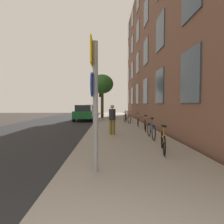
% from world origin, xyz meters
% --- Properties ---
extents(ground_plane, '(41.80, 41.80, 0.00)m').
position_xyz_m(ground_plane, '(-2.40, 15.00, 0.00)').
color(ground_plane, '#332D28').
extents(road_asphalt, '(7.00, 38.00, 0.01)m').
position_xyz_m(road_asphalt, '(-4.50, 15.00, 0.01)').
color(road_asphalt, '#232326').
rests_on(road_asphalt, ground).
extents(sidewalk, '(4.20, 38.00, 0.12)m').
position_xyz_m(sidewalk, '(1.10, 15.00, 0.06)').
color(sidewalk, gray).
rests_on(sidewalk, ground).
extents(building_facade, '(0.56, 27.00, 14.23)m').
position_xyz_m(building_facade, '(3.69, 14.50, 7.13)').
color(building_facade, brown).
rests_on(building_facade, ground).
extents(sign_post, '(0.15, 0.60, 3.10)m').
position_xyz_m(sign_post, '(-0.13, 3.29, 1.93)').
color(sign_post, gray).
rests_on(sign_post, sidewalk).
extents(traffic_light, '(0.43, 0.24, 3.33)m').
position_xyz_m(traffic_light, '(-0.65, 21.82, 2.41)').
color(traffic_light, black).
rests_on(traffic_light, sidewalk).
extents(tree_near, '(2.59, 2.59, 5.04)m').
position_xyz_m(tree_near, '(-0.43, 20.37, 4.00)').
color(tree_near, '#4C3823').
rests_on(tree_near, sidewalk).
extents(bicycle_0, '(0.51, 1.57, 0.92)m').
position_xyz_m(bicycle_0, '(2.03, 4.99, 0.48)').
color(bicycle_0, black).
rests_on(bicycle_0, sidewalk).
extents(bicycle_1, '(0.42, 1.70, 0.98)m').
position_xyz_m(bicycle_1, '(2.21, 7.39, 0.50)').
color(bicycle_1, black).
rests_on(bicycle_1, sidewalk).
extents(bicycle_2, '(0.45, 1.71, 0.95)m').
position_xyz_m(bicycle_2, '(2.43, 9.79, 0.49)').
color(bicycle_2, black).
rests_on(bicycle_2, sidewalk).
extents(bicycle_3, '(0.42, 1.67, 0.96)m').
position_xyz_m(bicycle_3, '(2.40, 12.19, 0.50)').
color(bicycle_3, black).
rests_on(bicycle_3, sidewalk).
extents(bicycle_4, '(0.55, 1.68, 0.98)m').
position_xyz_m(bicycle_4, '(1.88, 14.59, 0.50)').
color(bicycle_4, black).
rests_on(bicycle_4, sidewalk).
extents(bicycle_5, '(0.44, 1.64, 0.98)m').
position_xyz_m(bicycle_5, '(1.99, 16.99, 0.50)').
color(bicycle_5, black).
rests_on(bicycle_5, sidewalk).
extents(pedestrian_0, '(0.44, 0.44, 1.57)m').
position_xyz_m(pedestrian_0, '(0.43, 8.58, 1.02)').
color(pedestrian_0, olive).
rests_on(pedestrian_0, sidewalk).
extents(car_0, '(1.92, 4.30, 1.62)m').
position_xyz_m(car_0, '(-2.23, 18.06, 0.84)').
color(car_0, '#19662D').
rests_on(car_0, road_asphalt).
extents(car_1, '(1.93, 4.33, 1.62)m').
position_xyz_m(car_1, '(-2.27, 27.89, 0.84)').
color(car_1, orange).
rests_on(car_1, road_asphalt).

